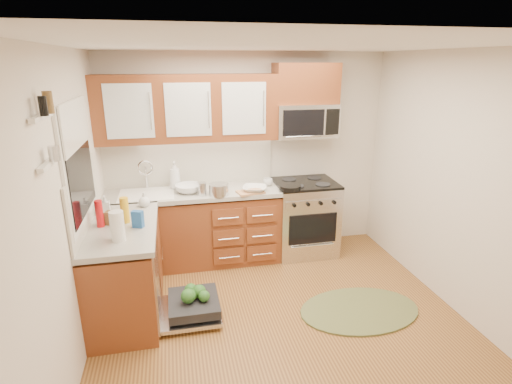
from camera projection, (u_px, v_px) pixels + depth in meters
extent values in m
plane|color=brown|center=(283.00, 323.00, 3.81)|extent=(3.50, 3.50, 0.00)
plane|color=white|center=(290.00, 45.00, 3.03)|extent=(3.50, 3.50, 0.00)
cube|color=beige|center=(247.00, 155.00, 5.05)|extent=(3.50, 0.04, 2.50)
cube|color=beige|center=(395.00, 325.00, 1.80)|extent=(3.50, 0.04, 2.50)
cube|color=beige|center=(68.00, 216.00, 3.07)|extent=(0.04, 3.50, 2.50)
cube|color=beige|center=(464.00, 187.00, 3.77)|extent=(0.04, 3.50, 2.50)
cube|color=brown|center=(194.00, 229.00, 4.88)|extent=(2.05, 0.60, 0.85)
cube|color=brown|center=(126.00, 273.00, 3.88)|extent=(0.60, 1.25, 0.85)
cube|color=#AEA89F|center=(192.00, 193.00, 4.73)|extent=(2.07, 0.64, 0.05)
cube|color=#AEA89F|center=(121.00, 228.00, 3.73)|extent=(0.64, 1.27, 0.05)
cube|color=beige|center=(190.00, 162.00, 4.90)|extent=(2.05, 0.02, 0.57)
cube|color=beige|center=(84.00, 199.00, 3.58)|extent=(0.02, 1.25, 0.57)
cube|color=brown|center=(306.00, 83.00, 4.75)|extent=(0.76, 0.35, 0.47)
cube|color=white|center=(75.00, 124.00, 3.35)|extent=(0.02, 0.96, 0.40)
cube|color=white|center=(41.00, 117.00, 2.51)|extent=(0.04, 0.40, 0.03)
cube|color=white|center=(49.00, 163.00, 2.60)|extent=(0.04, 0.40, 0.03)
cylinder|color=black|center=(290.00, 187.00, 4.70)|extent=(0.30, 0.30, 0.05)
cylinder|color=silver|center=(219.00, 190.00, 4.55)|extent=(0.24, 0.24, 0.13)
cube|color=tan|center=(250.00, 192.00, 4.64)|extent=(0.33, 0.25, 0.02)
cylinder|color=silver|center=(202.00, 189.00, 4.54)|extent=(0.12, 0.12, 0.15)
cylinder|color=white|center=(117.00, 226.00, 3.38)|extent=(0.15, 0.15, 0.26)
cylinder|color=yellow|center=(125.00, 210.00, 3.76)|extent=(0.10, 0.10, 0.25)
cylinder|color=red|center=(99.00, 214.00, 3.66)|extent=(0.09, 0.09, 0.26)
cube|color=brown|center=(113.00, 218.00, 3.74)|extent=(0.14, 0.12, 0.12)
cube|color=#22569F|center=(138.00, 219.00, 3.66)|extent=(0.11, 0.09, 0.16)
imported|color=#999999|center=(255.00, 189.00, 4.67)|extent=(0.35, 0.35, 0.07)
imported|color=#999999|center=(188.00, 189.00, 4.65)|extent=(0.36, 0.36, 0.09)
imported|color=#999999|center=(268.00, 182.00, 4.91)|extent=(0.15, 0.15, 0.09)
imported|color=#999999|center=(175.00, 175.00, 4.75)|extent=(0.14, 0.14, 0.34)
imported|color=#999999|center=(105.00, 205.00, 3.98)|extent=(0.09, 0.09, 0.19)
imported|color=#999999|center=(144.00, 200.00, 4.19)|extent=(0.15, 0.15, 0.15)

